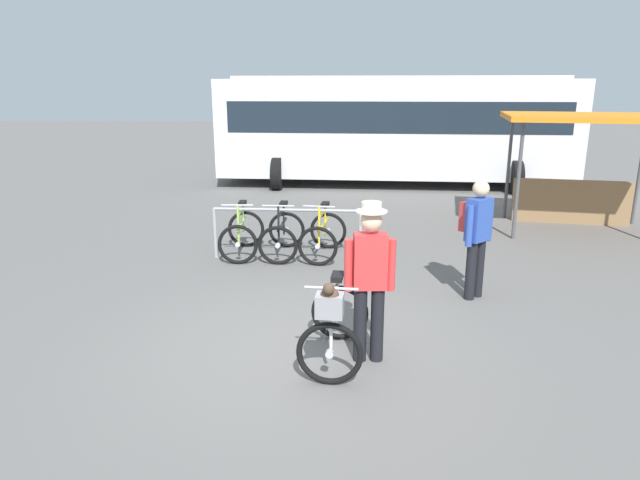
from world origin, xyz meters
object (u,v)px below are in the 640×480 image
racked_bike_yellow (323,236)px  person_with_featured_bike (370,276)px  bus_distant (394,124)px  market_stall (580,160)px  racked_bike_lime (242,234)px  featured_bicycle (334,323)px  pedestrian_with_backpack (476,232)px  racked_bike_black (282,235)px

racked_bike_yellow → person_with_featured_bike: size_ratio=0.68×
bus_distant → market_stall: size_ratio=2.91×
bus_distant → person_with_featured_bike: bearing=-97.3°
racked_bike_lime → racked_bike_yellow: (1.40, -0.08, -0.00)m
featured_bicycle → pedestrian_with_backpack: 2.82m
featured_bicycle → person_with_featured_bike: person_with_featured_bike is taller
racked_bike_yellow → pedestrian_with_backpack: 2.85m
racked_bike_lime → pedestrian_with_backpack: (3.49, -1.93, 0.57)m
bus_distant → market_stall: bearing=-58.0°
featured_bicycle → market_stall: size_ratio=0.35×
racked_bike_black → bus_distant: (2.65, 7.29, 1.37)m
racked_bike_black → featured_bicycle: bearing=-77.4°
person_with_featured_bike → pedestrian_with_backpack: 2.43m
person_with_featured_bike → pedestrian_with_backpack: size_ratio=1.05×
racked_bike_lime → bus_distant: size_ratio=0.11×
featured_bicycle → bus_distant: bus_distant is taller
featured_bicycle → racked_bike_lime: bearing=111.7°
market_stall → racked_bike_black: bearing=-159.7°
person_with_featured_bike → pedestrian_with_backpack: person_with_featured_bike is taller
racked_bike_black → bus_distant: bearing=70.1°
racked_bike_yellow → market_stall: 5.69m
racked_bike_yellow → bus_distant: (1.95, 7.33, 1.37)m
featured_bicycle → bus_distant: bearing=81.0°
market_stall → pedestrian_with_backpack: bearing=-127.0°
racked_bike_black → racked_bike_lime: bearing=176.7°
racked_bike_lime → featured_bicycle: (1.57, -3.94, 0.12)m
featured_bicycle → pedestrian_with_backpack: bearing=46.2°
racked_bike_yellow → racked_bike_black: bearing=176.7°
racked_bike_yellow → featured_bicycle: bearing=-87.5°
featured_bicycle → person_with_featured_bike: (0.37, 0.14, 0.46)m
racked_bike_yellow → bus_distant: size_ratio=0.12×
racked_bike_black → pedestrian_with_backpack: (2.79, -1.89, 0.57)m
featured_bicycle → racked_bike_yellow: bearing=92.5°
racked_bike_yellow → bus_distant: 7.71m
bus_distant → racked_bike_lime: bearing=-114.8°
racked_bike_black → person_with_featured_bike: 4.00m
person_with_featured_bike → bus_distant: size_ratio=0.17×
racked_bike_black → person_with_featured_bike: (1.23, -3.76, 0.58)m
racked_bike_lime → racked_bike_black: 0.70m
person_with_featured_bike → market_stall: bearing=52.1°
person_with_featured_bike → market_stall: size_ratio=0.49×
market_stall → bus_distant: bearing=122.0°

